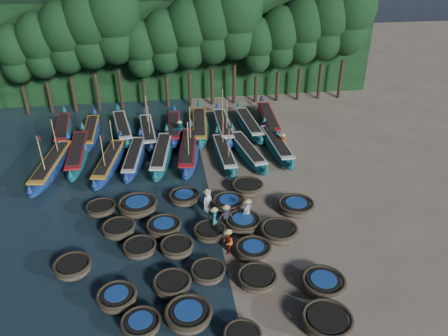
{
  "coord_description": "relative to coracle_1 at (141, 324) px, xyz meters",
  "views": [
    {
      "loc": [
        -2.84,
        -22.98,
        16.1
      ],
      "look_at": [
        1.17,
        3.68,
        1.3
      ],
      "focal_mm": 35.0,
      "sensor_mm": 36.0,
      "label": 1
    }
  ],
  "objects": [
    {
      "name": "tree_5",
      "position": [
        -0.01,
        28.64,
        5.61
      ],
      "size": [
        3.68,
        3.68,
        8.68
      ],
      "color": "black",
      "rests_on": "ground"
    },
    {
      "name": "tree_13",
      "position": [
        18.39,
        28.64,
        7.63
      ],
      "size": [
        4.92,
        4.92,
        11.6
      ],
      "color": "black",
      "rests_on": "ground"
    },
    {
      "name": "long_boat_11",
      "position": [
        -1.98,
        22.28,
        0.21
      ],
      "size": [
        2.74,
        8.43,
        1.5
      ],
      "rotation": [
        0.0,
        0.0,
        0.15
      ],
      "color": "#0E4952",
      "rests_on": "ground"
    },
    {
      "name": "coracle_15",
      "position": [
        -1.42,
        7.34,
        0.07
      ],
      "size": [
        2.39,
        2.39,
        0.75
      ],
      "rotation": [
        0.0,
        0.0,
        0.36
      ],
      "color": "brown",
      "rests_on": "ground"
    },
    {
      "name": "foliage_wall",
      "position": [
        4.49,
        32.14,
        4.64
      ],
      "size": [
        40.0,
        3.0,
        10.0
      ],
      "primitive_type": "cube",
      "color": "black",
      "rests_on": "ground"
    },
    {
      "name": "tree_2",
      "position": [
        -6.91,
        28.64,
        6.96
      ],
      "size": [
        4.51,
        4.51,
        10.63
      ],
      "color": "black",
      "rests_on": "ground"
    },
    {
      "name": "coracle_14",
      "position": [
        7.91,
        5.56,
        0.12
      ],
      "size": [
        2.64,
        2.64,
        0.85
      ],
      "rotation": [
        0.0,
        0.0,
        -0.33
      ],
      "color": "brown",
      "rests_on": "ground"
    },
    {
      "name": "long_boat_6",
      "position": [
        6.24,
        15.98,
        0.17
      ],
      "size": [
        1.54,
        7.86,
        3.34
      ],
      "rotation": [
        0.0,
        0.0,
        0.02
      ],
      "color": "#0E4952",
      "rests_on": "ground"
    },
    {
      "name": "long_boat_15",
      "position": [
        6.94,
        21.25,
        0.22
      ],
      "size": [
        1.63,
        8.64,
        3.67
      ],
      "rotation": [
        0.0,
        0.0,
        -0.01
      ],
      "color": "navy",
      "rests_on": "ground"
    },
    {
      "name": "coracle_22",
      "position": [
        2.68,
        10.32,
        0.04
      ],
      "size": [
        2.1,
        2.1,
        0.7
      ],
      "rotation": [
        0.0,
        0.0,
        0.07
      ],
      "color": "brown",
      "rests_on": "ground"
    },
    {
      "name": "long_boat_9",
      "position": [
        -7.13,
        22.62,
        0.19
      ],
      "size": [
        2.37,
        8.24,
        1.46
      ],
      "rotation": [
        0.0,
        0.0,
        0.12
      ],
      "color": "#0E4952",
      "rests_on": "ground"
    },
    {
      "name": "fisherman_0",
      "position": [
        4.1,
        9.1,
        0.48
      ],
      "size": [
        0.89,
        0.87,
        1.74
      ],
      "rotation": [
        0.0,
        0.0,
        0.75
      ],
      "color": "silver",
      "rests_on": "ground"
    },
    {
      "name": "tree_10",
      "position": [
        11.49,
        28.64,
        5.61
      ],
      "size": [
        3.68,
        3.68,
        8.68
      ],
      "color": "black",
      "rests_on": "ground"
    },
    {
      "name": "long_boat_14",
      "position": [
        4.85,
        21.5,
        0.25
      ],
      "size": [
        2.41,
        9.13,
        1.61
      ],
      "rotation": [
        0.0,
        0.0,
        -0.09
      ],
      "color": "#0E4952",
      "rests_on": "ground"
    },
    {
      "name": "ground",
      "position": [
        4.49,
        8.64,
        -0.36
      ],
      "size": [
        120.0,
        120.0,
        0.0
      ],
      "primitive_type": "plane",
      "color": "gray",
      "rests_on": "ground"
    },
    {
      "name": "tree_6",
      "position": [
        2.29,
        28.64,
        6.28
      ],
      "size": [
        4.09,
        4.09,
        9.65
      ],
      "color": "black",
      "rests_on": "ground"
    },
    {
      "name": "coracle_1",
      "position": [
        0.0,
        0.0,
        0.0
      ],
      "size": [
        1.88,
        1.88,
        0.63
      ],
      "rotation": [
        0.0,
        0.0,
        -0.01
      ],
      "color": "brown",
      "rests_on": "ground"
    },
    {
      "name": "tree_7",
      "position": [
        4.59,
        28.64,
        6.96
      ],
      "size": [
        4.51,
        4.51,
        10.63
      ],
      "color": "black",
      "rests_on": "ground"
    },
    {
      "name": "tree_0",
      "position": [
        -11.51,
        28.64,
        5.61
      ],
      "size": [
        3.68,
        3.68,
        8.68
      ],
      "color": "black",
      "rests_on": "ground"
    },
    {
      "name": "fisherman_1",
      "position": [
        4.23,
        6.76,
        0.59
      ],
      "size": [
        0.54,
        0.7,
        1.9
      ],
      "rotation": [
        0.0,
        0.0,
        4.48
      ],
      "color": "#1A5E6E",
      "rests_on": "ground"
    },
    {
      "name": "long_boat_8",
      "position": [
        10.7,
        16.83,
        0.21
      ],
      "size": [
        1.69,
        8.52,
        1.5
      ],
      "rotation": [
        0.0,
        0.0,
        0.02
      ],
      "color": "#0E4952",
      "rests_on": "ground"
    },
    {
      "name": "long_boat_0",
      "position": [
        -6.79,
        15.85,
        0.24
      ],
      "size": [
        2.67,
        8.96,
        3.83
      ],
      "rotation": [
        0.0,
        0.0,
        -0.13
      ],
      "color": "navy",
      "rests_on": "ground"
    },
    {
      "name": "long_boat_7",
      "position": [
        8.12,
        16.13,
        0.18
      ],
      "size": [
        2.63,
        8.05,
        1.43
      ],
      "rotation": [
        0.0,
        0.0,
        0.16
      ],
      "color": "#0E4952",
      "rests_on": "ground"
    },
    {
      "name": "coracle_2",
      "position": [
        2.17,
        0.09,
        0.11
      ],
      "size": [
        2.34,
        2.34,
        0.81
      ],
      "rotation": [
        0.0,
        0.0,
        -0.13
      ],
      "color": "brown",
      "rests_on": "ground"
    },
    {
      "name": "long_boat_12",
      "position": [
        0.26,
        21.18,
        0.19
      ],
      "size": [
        2.04,
        8.16,
        3.47
      ],
      "rotation": [
        0.0,
        0.0,
        0.08
      ],
      "color": "#0E1B36",
      "rests_on": "ground"
    },
    {
      "name": "long_boat_4",
      "position": [
        1.35,
        16.51,
        0.21
      ],
      "size": [
        2.58,
        8.43,
        1.5
      ],
      "rotation": [
        0.0,
        0.0,
        -0.13
      ],
      "color": "#0E4952",
      "rests_on": "ground"
    },
    {
      "name": "coracle_7",
      "position": [
        3.41,
        2.9,
        0.03
      ],
      "size": [
        2.24,
        2.24,
        0.68
      ],
      "rotation": [
        0.0,
        0.0,
        -0.36
      ],
      "color": "brown",
      "rests_on": "ground"
    },
    {
      "name": "coracle_23",
      "position": [
        5.51,
        9.16,
        0.06
      ],
      "size": [
        2.49,
        2.49,
        0.73
      ],
      "rotation": [
        0.0,
        0.0,
        0.27
      ],
      "color": "brown",
      "rests_on": "ground"
    },
    {
      "name": "long_boat_2",
      "position": [
        -2.6,
        15.82,
        0.2
      ],
      "size": [
        2.79,
        8.22,
        3.54
      ],
      "rotation": [
        0.0,
        0.0,
        -0.17
      ],
      "color": "navy",
      "rests_on": "ground"
    },
    {
      "name": "tree_3",
      "position": [
        -4.61,
        28.64,
        7.63
      ],
      "size": [
        4.92,
        4.92,
        11.6
      ],
      "color": "black",
      "rests_on": "ground"
    },
    {
      "name": "coracle_20",
      "position": [
        -2.69,
        9.83,
        0.01
      ],
      "size": [
        2.25,
        2.25,
        0.66
      ],
      "rotation": [
        0.0,
        0.0,
        -0.31
      ],
      "color": "brown",
      "rests_on": "ground"
    },
    {
      "name": "coracle_12",
      "position": [
        1.92,
        5.1,
        0.08
      ],
      "size": [
        1.93,
        1.93,
        0.77
      ],
      "rotation": [
        0.0,
        0.0,
        -0.04
      ],
      "color": "brown",
      "rests_on": "ground"
    },
    {
      "name": "tree_12",
      "position": [
        16.09,
        28.64,
        6.96
      ],
      "size": [
        4.51,
        4.51,
        10.63
      ],
      "color": "black",
      "rests_on": "ground"
    },
    {
      "name": "tree_8",
      "position": [
        6.89,
        28.64,
        7.63
      ],
      "size": [
        4.92,
        4.92,
        11.6
      ],
      "color": "black",
      "rests_on": "ground"
    },
    {
      "name": "long_boat_1",
      "position": [
        -5.17,
        17.62,
        0.24
      ],
      "size": [
        1.86,
        8.98,
        1.58
      ],
      "rotation": [
        0.0,
        0.0,
        0.03
      ],
      "color": "#0E4952",
      "rests_on": "ground"
    },
    {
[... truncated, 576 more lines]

